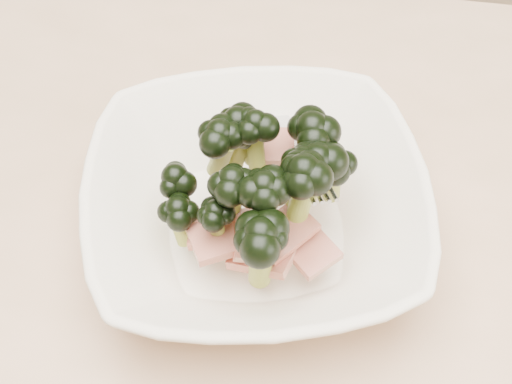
% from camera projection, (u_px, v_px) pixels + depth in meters
% --- Properties ---
extents(dining_table, '(1.20, 0.80, 0.75)m').
position_uv_depth(dining_table, '(179.00, 349.00, 0.61)').
color(dining_table, tan).
rests_on(dining_table, ground).
extents(broccoli_dish, '(0.31, 0.31, 0.12)m').
position_uv_depth(broccoli_dish, '(258.00, 202.00, 0.54)').
color(broccoli_dish, '#EEE1C9').
rests_on(broccoli_dish, dining_table).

